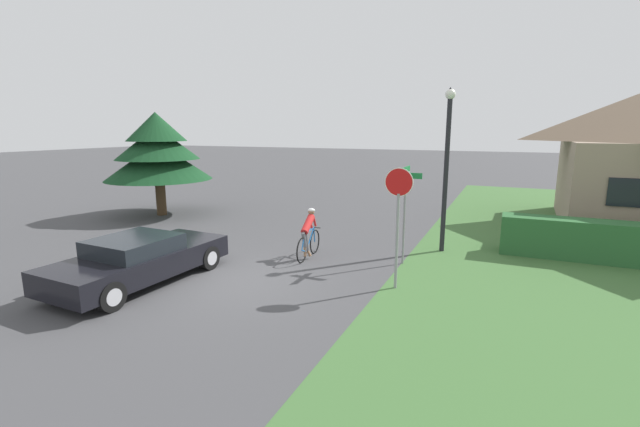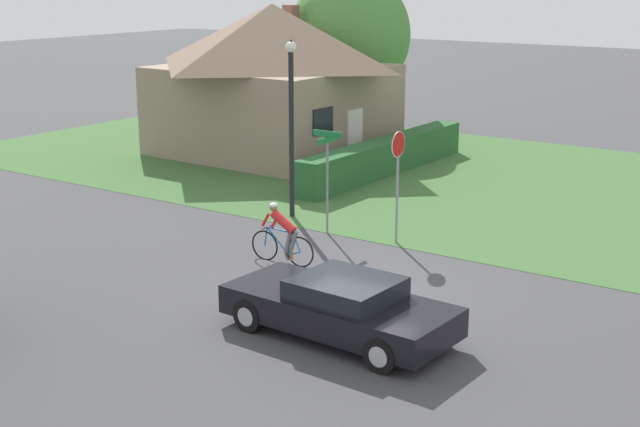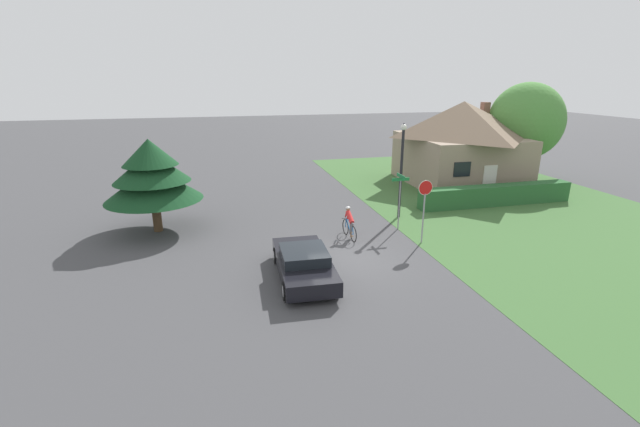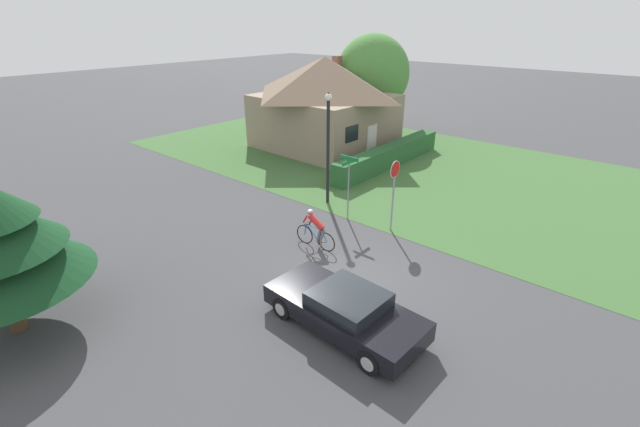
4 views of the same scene
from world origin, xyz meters
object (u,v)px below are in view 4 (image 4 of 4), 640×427
at_px(cottage_house, 325,101).
at_px(street_name_sign, 349,177).
at_px(stop_sign, 394,183).
at_px(street_lamp, 328,140).
at_px(cyclist, 316,230).
at_px(deciduous_tree_right, 373,74).
at_px(sedan_left_lane, 345,310).

relative_size(cottage_house, street_name_sign, 3.03).
relative_size(stop_sign, street_lamp, 0.58).
height_order(stop_sign, street_name_sign, stop_sign).
relative_size(cottage_house, stop_sign, 2.88).
height_order(street_lamp, street_name_sign, street_lamp).
bearing_deg(stop_sign, cyclist, -26.02).
height_order(cottage_house, stop_sign, cottage_house).
bearing_deg(cottage_house, deciduous_tree_right, -3.62).
relative_size(street_lamp, deciduous_tree_right, 0.72).
relative_size(sedan_left_lane, street_name_sign, 1.66).
height_order(street_lamp, deciduous_tree_right, deciduous_tree_right).
bearing_deg(deciduous_tree_right, stop_sign, -142.53).
distance_m(street_lamp, deciduous_tree_right, 13.36).
relative_size(sedan_left_lane, street_lamp, 0.92).
bearing_deg(street_lamp, cottage_house, 40.79).
distance_m(cottage_house, street_lamp, 9.59).
relative_size(sedan_left_lane, cyclist, 2.59).
bearing_deg(street_lamp, sedan_left_lane, -137.44).
bearing_deg(deciduous_tree_right, cottage_house, 174.71).
bearing_deg(street_name_sign, cyclist, -168.34).
distance_m(cottage_house, street_name_sign, 11.46).
xyz_separation_m(street_name_sign, deciduous_tree_right, (12.78, 7.62, 2.33)).
xyz_separation_m(cottage_house, street_name_sign, (-8.09, -8.05, -1.02)).
height_order(cottage_house, street_name_sign, cottage_house).
height_order(cottage_house, street_lamp, cottage_house).
bearing_deg(cyclist, stop_sign, -118.49).
bearing_deg(stop_sign, street_name_sign, -82.60).
distance_m(cottage_house, cyclist, 13.99).
relative_size(cottage_house, deciduous_tree_right, 1.22).
xyz_separation_m(street_lamp, deciduous_tree_right, (11.95, 5.83, 1.30)).
bearing_deg(stop_sign, cottage_house, -128.95).
height_order(street_name_sign, deciduous_tree_right, deciduous_tree_right).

